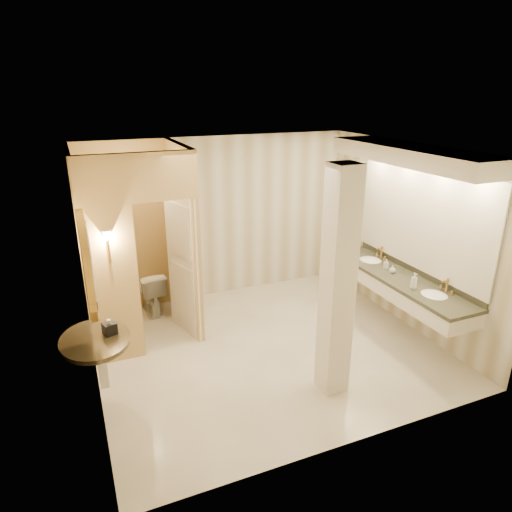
{
  "coord_description": "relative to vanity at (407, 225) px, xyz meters",
  "views": [
    {
      "loc": [
        -2.29,
        -5.04,
        3.42
      ],
      "look_at": [
        -0.09,
        0.2,
        1.31
      ],
      "focal_mm": 32.0,
      "sensor_mm": 36.0,
      "label": 1
    }
  ],
  "objects": [
    {
      "name": "console_shelf",
      "position": [
        -4.19,
        -0.13,
        -0.29
      ],
      "size": [
        0.92,
        0.92,
        1.91
      ],
      "color": "black",
      "rests_on": "floor"
    },
    {
      "name": "soap_bottle_b",
      "position": [
        -0.06,
        0.13,
        -0.7
      ],
      "size": [
        0.12,
        0.12,
        0.12
      ],
      "primitive_type": "imported",
      "rotation": [
        0.0,
        0.0,
        -0.41
      ],
      "color": "silver",
      "rests_on": "vanity"
    },
    {
      "name": "wall_left",
      "position": [
        -4.23,
        0.27,
        -0.28
      ],
      "size": [
        0.02,
        4.0,
        2.7
      ],
      "primitive_type": "cube",
      "color": "beige",
      "rests_on": "floor"
    },
    {
      "name": "floor",
      "position": [
        -1.98,
        0.27,
        -1.63
      ],
      "size": [
        4.5,
        4.5,
        0.0
      ],
      "primitive_type": "plane",
      "color": "silver",
      "rests_on": "ground"
    },
    {
      "name": "wall_sconce",
      "position": [
        -3.9,
        0.7,
        0.1
      ],
      "size": [
        0.14,
        0.14,
        0.42
      ],
      "color": "#B38039",
      "rests_on": "toilet_closet"
    },
    {
      "name": "tissue_box",
      "position": [
        -4.04,
        -0.1,
        -0.69
      ],
      "size": [
        0.17,
        0.17,
        0.13
      ],
      "primitive_type": "cube",
      "rotation": [
        0.0,
        0.0,
        0.31
      ],
      "color": "black",
      "rests_on": "console_shelf"
    },
    {
      "name": "toilet",
      "position": [
        -3.26,
        1.99,
        -1.28
      ],
      "size": [
        0.44,
        0.71,
        0.7
      ],
      "primitive_type": "imported",
      "rotation": [
        0.0,
        0.0,
        3.21
      ],
      "color": "white",
      "rests_on": "floor"
    },
    {
      "name": "vanity",
      "position": [
        0.0,
        0.0,
        0.0
      ],
      "size": [
        0.75,
        2.75,
        2.09
      ],
      "color": "silver",
      "rests_on": "floor"
    },
    {
      "name": "soap_bottle_a",
      "position": [
        -0.02,
        0.32,
        -0.69
      ],
      "size": [
        0.08,
        0.08,
        0.13
      ],
      "primitive_type": "imported",
      "rotation": [
        0.0,
        0.0,
        -0.42
      ],
      "color": "beige",
      "rests_on": "vanity"
    },
    {
      "name": "ceiling",
      "position": [
        -1.98,
        0.27,
        1.07
      ],
      "size": [
        4.5,
        4.5,
        0.0
      ],
      "primitive_type": "plane",
      "rotation": [
        3.14,
        0.0,
        0.0
      ],
      "color": "white",
      "rests_on": "wall_back"
    },
    {
      "name": "pillar",
      "position": [
        -1.63,
        -0.84,
        -0.28
      ],
      "size": [
        0.3,
        0.3,
        2.7
      ],
      "primitive_type": "cube",
      "color": "silver",
      "rests_on": "floor"
    },
    {
      "name": "wall_front",
      "position": [
        -1.98,
        -1.73,
        -0.28
      ],
      "size": [
        4.5,
        0.02,
        2.7
      ],
      "primitive_type": "cube",
      "color": "beige",
      "rests_on": "floor"
    },
    {
      "name": "soap_bottle_c",
      "position": [
        -0.15,
        -0.43,
        -0.64
      ],
      "size": [
        0.1,
        0.1,
        0.22
      ],
      "primitive_type": "imported",
      "rotation": [
        0.0,
        0.0,
        0.2
      ],
      "color": "#C6B28C",
      "rests_on": "vanity"
    },
    {
      "name": "wall_back",
      "position": [
        -1.98,
        2.27,
        -0.28
      ],
      "size": [
        4.5,
        0.02,
        2.7
      ],
      "primitive_type": "cube",
      "color": "beige",
      "rests_on": "floor"
    },
    {
      "name": "wall_right",
      "position": [
        0.27,
        0.27,
        -0.28
      ],
      "size": [
        0.02,
        4.0,
        2.7
      ],
      "primitive_type": "cube",
      "color": "beige",
      "rests_on": "floor"
    },
    {
      "name": "toilet_closet",
      "position": [
        -3.1,
        1.25,
        -0.24
      ],
      "size": [
        1.5,
        1.55,
        2.7
      ],
      "color": "#E1C376",
      "rests_on": "floor"
    }
  ]
}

